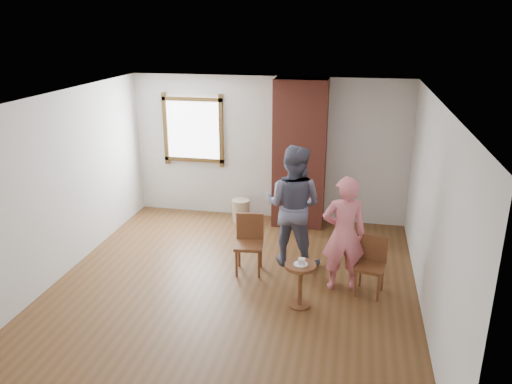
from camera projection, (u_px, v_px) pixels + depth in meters
ground at (233, 288)px, 6.90m from camera, size 5.50×5.50×0.00m
room_shell at (237, 150)px, 6.88m from camera, size 5.04×5.52×2.62m
brick_chimney at (300, 154)px, 8.68m from camera, size 0.90×0.50×2.60m
stoneware_crock at (241, 211)px, 9.14m from camera, size 0.42×0.42×0.41m
dark_pot at (243, 218)px, 9.18m from camera, size 0.17×0.17×0.14m
dining_chair_left at (249, 240)px, 7.26m from camera, size 0.44×0.44×0.85m
dining_chair_right at (371, 262)px, 6.68m from camera, size 0.44×0.44×0.79m
side_table at (300, 278)px, 6.35m from camera, size 0.40×0.40×0.60m
cake_plate at (301, 264)px, 6.28m from camera, size 0.18×0.18×0.01m
cake_slice at (302, 262)px, 6.27m from camera, size 0.08×0.07×0.06m
man at (293, 206)px, 7.36m from camera, size 1.03×0.88×1.84m
person_pink at (344, 234)px, 6.65m from camera, size 0.65×0.49×1.62m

